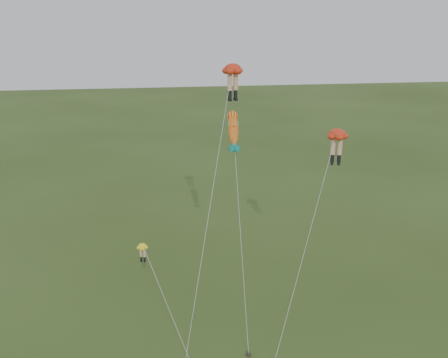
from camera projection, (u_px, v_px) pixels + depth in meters
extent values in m
plane|color=#2D4117|center=(221.00, 350.00, 35.96)|extent=(300.00, 300.00, 0.00)
ellipsoid|color=red|center=(233.00, 69.00, 37.30)|extent=(2.08, 2.08, 0.82)
cylinder|color=#E3B186|center=(230.00, 82.00, 37.48)|extent=(0.36, 0.36, 1.25)
cylinder|color=black|center=(230.00, 95.00, 37.77)|extent=(0.28, 0.28, 0.63)
cube|color=black|center=(230.00, 100.00, 37.89)|extent=(0.31, 0.41, 0.18)
cylinder|color=#E3B186|center=(236.00, 82.00, 37.71)|extent=(0.36, 0.36, 1.25)
cylinder|color=black|center=(236.00, 94.00, 37.99)|extent=(0.28, 0.28, 0.63)
cube|color=black|center=(236.00, 99.00, 38.12)|extent=(0.31, 0.41, 0.18)
cylinder|color=silver|center=(210.00, 207.00, 35.73)|extent=(4.82, 8.60, 19.41)
ellipsoid|color=red|center=(337.00, 134.00, 36.27)|extent=(2.04, 2.04, 0.79)
cylinder|color=#E3B186|center=(333.00, 146.00, 36.60)|extent=(0.35, 0.35, 1.21)
cylinder|color=black|center=(332.00, 158.00, 36.88)|extent=(0.28, 0.28, 0.61)
cube|color=black|center=(332.00, 163.00, 36.99)|extent=(0.31, 0.40, 0.18)
cylinder|color=#E3B186|center=(340.00, 147.00, 36.51)|extent=(0.35, 0.35, 1.21)
cylinder|color=black|center=(339.00, 159.00, 36.79)|extent=(0.28, 0.28, 0.61)
cube|color=black|center=(339.00, 164.00, 36.91)|extent=(0.31, 0.40, 0.18)
cylinder|color=silver|center=(307.00, 243.00, 35.08)|extent=(5.97, 6.19, 14.97)
ellipsoid|color=yellow|center=(142.00, 246.00, 32.39)|extent=(0.97, 0.97, 0.38)
cylinder|color=#E3B186|center=(141.00, 252.00, 32.54)|extent=(0.17, 0.17, 0.58)
cylinder|color=black|center=(141.00, 258.00, 32.67)|extent=(0.13, 0.13, 0.29)
cube|color=black|center=(141.00, 261.00, 32.73)|extent=(0.15, 0.19, 0.08)
cylinder|color=#E3B186|center=(144.00, 253.00, 32.50)|extent=(0.17, 0.17, 0.58)
cylinder|color=black|center=(145.00, 259.00, 32.64)|extent=(0.13, 0.13, 0.29)
cube|color=black|center=(145.00, 261.00, 32.69)|extent=(0.15, 0.19, 0.08)
cylinder|color=silver|center=(170.00, 311.00, 32.55)|extent=(3.18, 2.86, 8.65)
ellipsoid|color=yellow|center=(233.00, 128.00, 37.99)|extent=(1.22, 3.09, 2.88)
sphere|color=yellow|center=(233.00, 128.00, 37.99)|extent=(1.03, 1.36, 1.27)
cone|color=teal|center=(233.00, 128.00, 37.99)|extent=(0.83, 1.26, 1.21)
cone|color=teal|center=(233.00, 128.00, 37.99)|extent=(0.83, 1.26, 1.21)
cone|color=teal|center=(233.00, 128.00, 37.99)|extent=(0.47, 0.71, 0.68)
cone|color=teal|center=(233.00, 128.00, 37.99)|extent=(0.47, 0.71, 0.68)
cone|color=red|center=(233.00, 128.00, 37.99)|extent=(0.51, 0.71, 0.67)
cylinder|color=silver|center=(241.00, 236.00, 36.64)|extent=(0.21, 7.60, 14.68)
cube|color=black|center=(249.00, 354.00, 35.32)|extent=(0.25, 0.35, 0.24)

